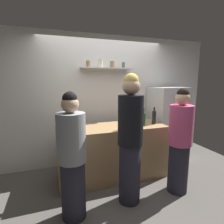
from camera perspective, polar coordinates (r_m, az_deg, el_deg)
The scene contains 14 objects.
ground_plane at distance 3.11m, azimuth 4.60°, elevation -23.36°, with size 5.28×5.28×0.00m, color #59544F.
back_wall_assembly at distance 3.80m, azimuth -2.69°, elevation 3.83°, with size 4.80×0.32×2.60m.
refrigerator at distance 4.11m, azimuth 16.83°, elevation -3.52°, with size 0.67×0.67×1.56m.
counter at distance 3.28m, azimuth 0.00°, elevation -12.34°, with size 1.86×0.71×0.92m, color #9E7A51.
baking_pan at distance 3.05m, azimuth -12.01°, elevation -4.64°, with size 0.34×0.24×0.05m, color gray.
utensil_holder at distance 2.74m, azimuth -12.96°, elevation -5.67°, with size 0.11×0.11×0.21m.
wine_bottle_pale_glass at distance 2.71m, azimuth -15.86°, elevation -4.51°, with size 0.08×0.08×0.33m.
wine_bottle_dark_glass at distance 3.36m, azimuth 13.06°, elevation -1.55°, with size 0.07×0.07×0.33m.
wine_bottle_amber_glass at distance 3.06m, azimuth 8.65°, elevation -2.54°, with size 0.06×0.06×0.33m.
wine_bottle_green_glass at distance 3.18m, azimuth 9.77°, elevation -2.27°, with size 0.08×0.08×0.31m.
water_bottle_plastic at distance 2.90m, azimuth 3.89°, elevation -3.54°, with size 0.09×0.09×0.24m.
person_pink_top at distance 2.93m, azimuth 20.52°, elevation -8.97°, with size 0.34×0.34×1.60m.
person_blonde at distance 2.50m, azimuth 5.74°, elevation -8.89°, with size 0.34×0.34×1.80m.
person_grey_hoodie at distance 2.30m, azimuth -12.41°, elevation -14.17°, with size 0.34×0.34×1.58m.
Camera 1 is at (-1.06, -2.38, 1.70)m, focal length 29.07 mm.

